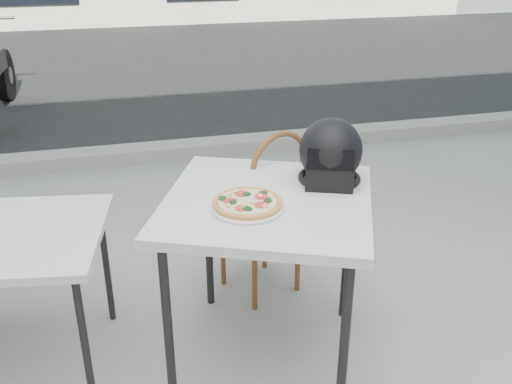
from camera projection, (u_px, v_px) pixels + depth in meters
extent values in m
cube|color=black|center=(140.00, 66.00, 8.73)|extent=(30.00, 8.00, 0.00)
cube|color=gray|center=(171.00, 151.00, 5.19)|extent=(30.00, 0.25, 0.12)
cube|color=silver|center=(267.00, 203.00, 2.45)|extent=(1.16, 1.16, 0.04)
cylinder|color=black|center=(168.00, 325.00, 2.36)|extent=(0.05, 0.05, 0.79)
cylinder|color=black|center=(344.00, 343.00, 2.25)|extent=(0.05, 0.05, 0.79)
cylinder|color=black|center=(209.00, 240.00, 3.01)|extent=(0.05, 0.05, 0.79)
cylinder|color=black|center=(347.00, 251.00, 2.90)|extent=(0.05, 0.05, 0.79)
cylinder|color=white|center=(247.00, 208.00, 2.35)|extent=(0.33, 0.33, 0.01)
torus|color=white|center=(247.00, 207.00, 2.34)|extent=(0.34, 0.34, 0.02)
cylinder|color=#DC9350|center=(247.00, 204.00, 2.34)|extent=(0.33, 0.33, 0.01)
torus|color=#DC9350|center=(247.00, 202.00, 2.34)|extent=(0.34, 0.34, 0.02)
cylinder|color=#B01413|center=(247.00, 202.00, 2.34)|extent=(0.29, 0.29, 0.00)
cylinder|color=beige|center=(247.00, 201.00, 2.33)|extent=(0.29, 0.29, 0.00)
cylinder|color=red|center=(261.00, 196.00, 2.37)|extent=(0.07, 0.07, 0.00)
cylinder|color=red|center=(242.00, 194.00, 2.39)|extent=(0.07, 0.07, 0.00)
cylinder|color=red|center=(230.00, 201.00, 2.33)|extent=(0.07, 0.07, 0.00)
cylinder|color=red|center=(242.00, 208.00, 2.27)|extent=(0.07, 0.07, 0.00)
cylinder|color=red|center=(261.00, 205.00, 2.30)|extent=(0.07, 0.07, 0.00)
ellipsoid|color=#153A17|center=(246.00, 194.00, 2.39)|extent=(0.05, 0.04, 0.01)
ellipsoid|color=#153A17|center=(233.00, 202.00, 2.32)|extent=(0.05, 0.05, 0.01)
ellipsoid|color=#153A17|center=(268.00, 200.00, 2.33)|extent=(0.04, 0.05, 0.01)
ellipsoid|color=#153A17|center=(247.00, 208.00, 2.26)|extent=(0.05, 0.05, 0.01)
ellipsoid|color=#153A17|center=(263.00, 192.00, 2.40)|extent=(0.05, 0.04, 0.01)
ellipsoid|color=#153A17|center=(222.00, 198.00, 2.35)|extent=(0.05, 0.05, 0.01)
cylinder|color=#EFEA92|center=(253.00, 202.00, 2.31)|extent=(0.02, 0.02, 0.02)
cylinder|color=#EFEA92|center=(229.00, 195.00, 2.37)|extent=(0.03, 0.02, 0.02)
cylinder|color=#EFEA92|center=(261.00, 196.00, 2.36)|extent=(0.03, 0.03, 0.02)
cylinder|color=#EFEA92|center=(235.00, 191.00, 2.40)|extent=(0.02, 0.02, 0.02)
cylinder|color=#EFEA92|center=(265.00, 206.00, 2.28)|extent=(0.03, 0.02, 0.02)
cylinder|color=#EFEA92|center=(229.00, 205.00, 2.28)|extent=(0.03, 0.03, 0.02)
cylinder|color=#EFEA92|center=(271.00, 196.00, 2.36)|extent=(0.02, 0.03, 0.02)
cylinder|color=#EFEA92|center=(244.00, 207.00, 2.27)|extent=(0.02, 0.02, 0.02)
ellipsoid|color=black|center=(331.00, 150.00, 2.56)|extent=(0.37, 0.38, 0.29)
cube|color=black|center=(329.00, 176.00, 2.52)|extent=(0.23, 0.18, 0.12)
torus|color=black|center=(329.00, 177.00, 2.61)|extent=(0.37, 0.37, 0.03)
cube|color=black|center=(331.00, 160.00, 2.44)|extent=(0.20, 0.11, 0.09)
cube|color=brown|center=(260.00, 221.00, 3.13)|extent=(0.49, 0.49, 0.03)
cylinder|color=brown|center=(265.00, 237.00, 3.41)|extent=(0.04, 0.04, 0.42)
cylinder|color=brown|center=(223.00, 253.00, 3.25)|extent=(0.04, 0.04, 0.42)
cylinder|color=brown|center=(298.00, 258.00, 3.19)|extent=(0.04, 0.04, 0.42)
cylinder|color=brown|center=(255.00, 276.00, 3.03)|extent=(0.04, 0.04, 0.42)
cylinder|color=brown|center=(301.00, 191.00, 3.01)|extent=(0.04, 0.04, 0.40)
cylinder|color=brown|center=(256.00, 206.00, 2.85)|extent=(0.04, 0.04, 0.40)
torus|color=brown|center=(280.00, 166.00, 2.86)|extent=(0.35, 0.17, 0.37)
cube|color=silver|center=(15.00, 236.00, 2.45)|extent=(0.85, 0.85, 0.04)
cylinder|color=black|center=(85.00, 343.00, 2.35)|extent=(0.04, 0.04, 0.66)
cylinder|color=black|center=(106.00, 265.00, 2.90)|extent=(0.04, 0.04, 0.66)
cylinder|color=black|center=(5.00, 75.00, 6.83)|extent=(0.15, 0.61, 0.61)
cylinder|color=slate|center=(5.00, 75.00, 6.83)|extent=(0.15, 0.21, 0.20)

